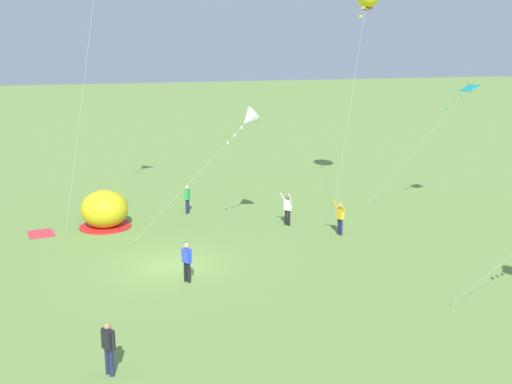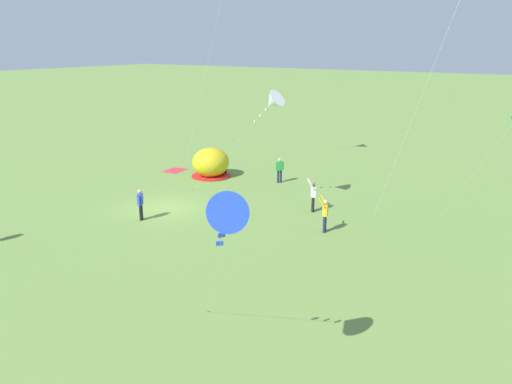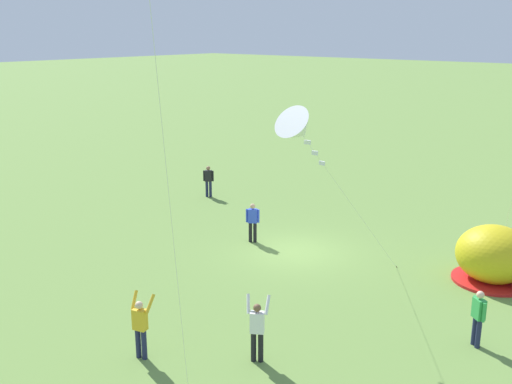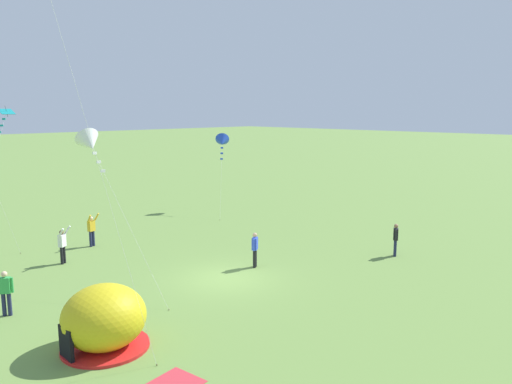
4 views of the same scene
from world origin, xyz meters
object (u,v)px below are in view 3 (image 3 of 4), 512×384
(person_with_toddler, at_px, (478,316))
(person_near_tent, at_px, (253,221))
(kite_white, at_px, (298,129))
(person_center_field, at_px, (140,325))
(popup_tent, at_px, (494,256))
(person_far_back, at_px, (257,328))
(person_watching_sky, at_px, (208,180))

(person_with_toddler, height_order, person_near_tent, same)
(person_with_toddler, relative_size, kite_white, 0.25)
(person_center_field, distance_m, kite_white, 7.04)
(kite_white, bearing_deg, popup_tent, -116.08)
(popup_tent, relative_size, person_center_field, 1.49)
(person_with_toddler, bearing_deg, person_near_tent, -13.33)
(person_far_back, height_order, person_watching_sky, person_far_back)
(person_near_tent, relative_size, person_watching_sky, 1.00)
(popup_tent, height_order, person_with_toddler, popup_tent)
(kite_white, bearing_deg, person_watching_sky, -35.32)
(popup_tent, bearing_deg, person_far_back, 72.54)
(person_near_tent, height_order, person_watching_sky, same)
(person_watching_sky, height_order, kite_white, kite_white)
(popup_tent, bearing_deg, person_center_field, 64.22)
(person_near_tent, distance_m, kite_white, 9.13)
(person_with_toddler, height_order, person_far_back, person_far_back)
(person_near_tent, relative_size, kite_white, 0.25)
(person_far_back, distance_m, kite_white, 5.68)
(person_center_field, bearing_deg, person_near_tent, -67.76)
(person_center_field, relative_size, person_watching_sky, 1.10)
(popup_tent, relative_size, person_far_back, 1.49)
(person_far_back, height_order, kite_white, kite_white)
(popup_tent, bearing_deg, person_watching_sky, -5.36)
(popup_tent, xyz_separation_m, person_watching_sky, (15.87, -1.49, -0.03))
(popup_tent, height_order, kite_white, kite_white)
(person_near_tent, bearing_deg, kite_white, 140.46)
(person_far_back, bearing_deg, person_center_field, 37.19)
(person_with_toddler, distance_m, person_near_tent, 10.93)
(popup_tent, distance_m, person_with_toddler, 5.12)
(popup_tent, distance_m, person_near_tent, 9.67)
(person_watching_sky, bearing_deg, person_far_back, 139.00)
(person_with_toddler, distance_m, kite_white, 7.41)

